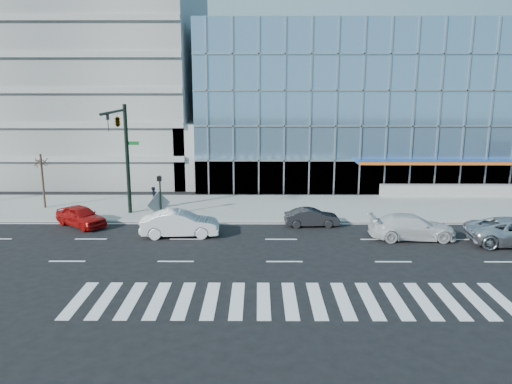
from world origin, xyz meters
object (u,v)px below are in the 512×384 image
tilted_panel (159,204)px  pedestrian (154,198)px  street_tree_near (41,161)px  dark_sedan (312,217)px  white_suv (412,227)px  red_sedan (81,216)px  traffic_signal (121,134)px  white_sedan (180,224)px  ped_signal_post (160,189)px

tilted_panel → pedestrian: bearing=70.6°
street_tree_near → dark_sedan: (20.23, -4.50, -3.17)m
white_suv → red_sedan: (-21.83, 2.77, -0.07)m
traffic_signal → white_suv: 20.45m
street_tree_near → red_sedan: bearing=-46.1°
white_sedan → ped_signal_post: bearing=22.3°
traffic_signal → white_suv: traffic_signal is taller
street_tree_near → tilted_panel: 10.05m
street_tree_near → white_suv: street_tree_near is taller
white_suv → white_sedan: 14.69m
red_sedan → pedestrian: bearing=-6.1°
ped_signal_post → white_suv: ped_signal_post is taller
white_suv → red_sedan: bearing=83.5°
traffic_signal → ped_signal_post: traffic_signal is taller
pedestrian → white_sedan: bearing=-161.2°
street_tree_near → white_sedan: 13.74m
ped_signal_post → pedestrian: 2.77m
ped_signal_post → pedestrian: bearing=111.8°
ped_signal_post → red_sedan: (-5.10, -2.02, -1.43)m
ped_signal_post → white_suv: bearing=-16.0°
ped_signal_post → red_sedan: 5.67m
street_tree_near → white_sedan: (11.55, -6.82, -2.96)m
street_tree_near → pedestrian: bearing=-1.4°
white_suv → ped_signal_post: bearing=74.7°
white_suv → dark_sedan: white_suv is taller
traffic_signal → white_sedan: bearing=-40.6°
dark_sedan → street_tree_near: bearing=74.1°
pedestrian → ped_signal_post: bearing=-163.7°
traffic_signal → red_sedan: 6.26m
ped_signal_post → street_tree_near: street_tree_near is taller
traffic_signal → tilted_panel: traffic_signal is taller
ped_signal_post → dark_sedan: 11.01m
white_sedan → dark_sedan: 8.99m
street_tree_near → ped_signal_post: bearing=-15.1°
white_sedan → red_sedan: bearing=69.2°
traffic_signal → ped_signal_post: bearing=8.5°
red_sedan → tilted_panel: 5.37m
white_sedan → pedestrian: bearing=21.0°
dark_sedan → pedestrian: pedestrian is taller
white_sedan → tilted_panel: bearing=23.6°
traffic_signal → tilted_panel: size_ratio=6.15×
red_sedan → tilted_panel: tilted_panel is taller
traffic_signal → red_sedan: traffic_signal is taller
white_sedan → red_sedan: (-7.14, 2.25, -0.11)m
pedestrian → tilted_panel: tilted_panel is taller
ped_signal_post → dark_sedan: bearing=-10.3°
white_suv → pedestrian: pedestrian is taller
red_sedan → white_suv: bearing=-59.7°
traffic_signal → ped_signal_post: 4.75m
tilted_panel → traffic_signal: bearing=152.1°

